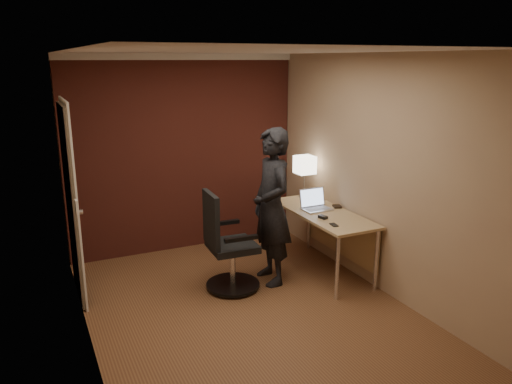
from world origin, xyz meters
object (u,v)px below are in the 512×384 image
Objects in this scene: laptop at (315,203)px; office_chair at (226,248)px; desk at (328,221)px; desk_lamp at (305,165)px; mouse at (323,217)px; phone at (334,225)px; wallet at (337,206)px; person at (272,207)px.

laptop is 1.22m from office_chair.
office_chair is at bearing 179.30° from desk.
mouse is at bearing -106.80° from desk_lamp.
desk_lamp is 0.50× the size of office_chair.
wallet is at bearing 61.64° from phone.
office_chair is (-1.31, -0.61, -0.67)m from desk_lamp.
laptop reaches higher than wallet.
wallet is at bearing -76.38° from desk_lamp.
mouse is at bearing 69.80° from person.
mouse is at bearing 93.63° from phone.
office_chair is at bearing -155.19° from desk_lamp.
office_chair is (-1.04, 0.48, -0.26)m from phone.
phone is 1.05× the size of wallet.
laptop is at bearing 122.50° from desk.
wallet reaches higher than desk.
office_chair is (-1.06, 0.23, -0.27)m from mouse.
office_chair is at bearing -87.36° from person.
desk_lamp reaches higher than wallet.
desk is 0.53m from phone.
desk is at bearing -94.12° from desk_lamp.
laptop is 3.32× the size of mouse.
laptop is (-0.09, 0.15, 0.19)m from desk.
desk_lamp is 5.35× the size of mouse.
wallet is at bearing 97.23° from person.
laptop is at bearing 59.72° from mouse.
laptop is (-0.14, -0.48, -0.35)m from desk_lamp.
person is (-0.50, 0.47, 0.13)m from phone.
wallet is (0.38, 0.29, -0.01)m from mouse.
phone is at bearing -104.19° from desk_lamp.
laptop is at bearing 104.98° from person.
phone is at bearing -24.56° from office_chair.
desk_lamp is 1.19m from phone.
desk is 1.27m from office_chair.
office_chair is at bearing 164.07° from phone.
wallet is (0.13, -0.54, -0.41)m from desk_lamp.
office_chair is (-1.27, 0.02, -0.13)m from desk.
person reaches higher than desk_lamp.
desk is 0.26m from laptop.
desk is 13.04× the size of phone.
wallet reaches higher than phone.
desk is at bearing -57.50° from laptop.
desk is at bearing -0.70° from office_chair.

